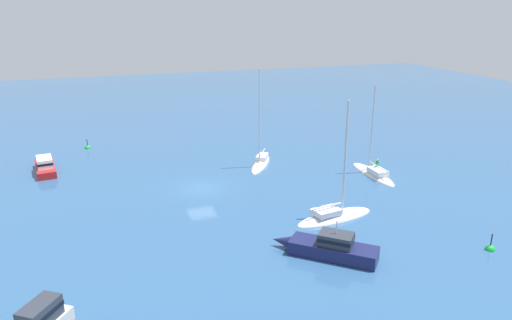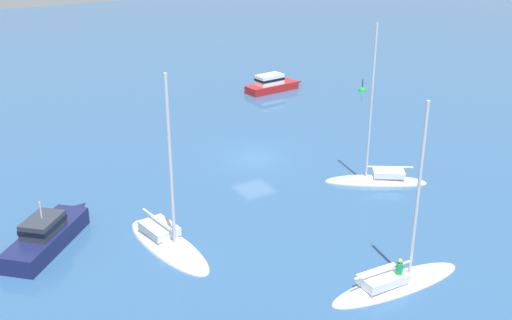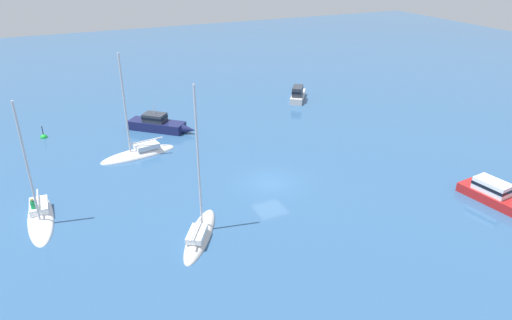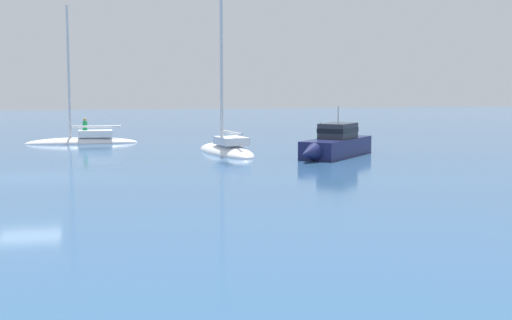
{
  "view_description": "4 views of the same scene",
  "coord_description": "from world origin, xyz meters",
  "px_view_note": "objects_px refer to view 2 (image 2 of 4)",
  "views": [
    {
      "loc": [
        -41.63,
        8.9,
        16.44
      ],
      "look_at": [
        -0.18,
        -5.38,
        2.28
      ],
      "focal_mm": 33.99,
      "sensor_mm": 36.0,
      "label": 1
    },
    {
      "loc": [
        -19.81,
        -35.87,
        16.77
      ],
      "look_at": [
        -2.17,
        -4.16,
        1.75
      ],
      "focal_mm": 43.59,
      "sensor_mm": 36.0,
      "label": 2
    },
    {
      "loc": [
        30.02,
        -14.94,
        17.88
      ],
      "look_at": [
        -0.81,
        -0.92,
        1.92
      ],
      "focal_mm": 32.51,
      "sensor_mm": 36.0,
      "label": 3
    },
    {
      "loc": [
        -2.85,
        30.17,
        3.89
      ],
      "look_at": [
        -9.58,
        0.78,
        0.61
      ],
      "focal_mm": 48.8,
      "sensor_mm": 36.0,
      "label": 4
    }
  ],
  "objects_px": {
    "cabin_cruiser": "(49,233)",
    "sloop_1": "(377,180)",
    "yacht": "(168,244)",
    "sloop": "(395,283)",
    "launch": "(273,84)",
    "channel_buoy": "(362,91)"
  },
  "relations": [
    {
      "from": "sloop",
      "to": "sloop_1",
      "type": "xyz_separation_m",
      "value": [
        6.77,
        9.67,
        -0.0
      ]
    },
    {
      "from": "sloop_1",
      "to": "yacht",
      "type": "bearing_deg",
      "value": 35.6
    },
    {
      "from": "cabin_cruiser",
      "to": "sloop",
      "type": "bearing_deg",
      "value": -89.73
    },
    {
      "from": "sloop_1",
      "to": "channel_buoy",
      "type": "bearing_deg",
      "value": -93.96
    },
    {
      "from": "yacht",
      "to": "sloop",
      "type": "bearing_deg",
      "value": 33.53
    },
    {
      "from": "cabin_cruiser",
      "to": "yacht",
      "type": "relative_size",
      "value": 0.64
    },
    {
      "from": "sloop",
      "to": "yacht",
      "type": "bearing_deg",
      "value": 133.83
    },
    {
      "from": "sloop",
      "to": "launch",
      "type": "xyz_separation_m",
      "value": [
        11.71,
        31.36,
        0.5
      ]
    },
    {
      "from": "sloop_1",
      "to": "cabin_cruiser",
      "type": "bearing_deg",
      "value": 25.41
    },
    {
      "from": "launch",
      "to": "yacht",
      "type": "distance_m",
      "value": 30.13
    },
    {
      "from": "yacht",
      "to": "channel_buoy",
      "type": "distance_m",
      "value": 33.07
    },
    {
      "from": "yacht",
      "to": "channel_buoy",
      "type": "bearing_deg",
      "value": 114.53
    },
    {
      "from": "sloop_1",
      "to": "yacht",
      "type": "height_order",
      "value": "sloop_1"
    },
    {
      "from": "sloop",
      "to": "channel_buoy",
      "type": "height_order",
      "value": "sloop"
    },
    {
      "from": "sloop_1",
      "to": "sloop",
      "type": "bearing_deg",
      "value": 86.67
    },
    {
      "from": "cabin_cruiser",
      "to": "sloop_1",
      "type": "bearing_deg",
      "value": -54.52
    },
    {
      "from": "launch",
      "to": "yacht",
      "type": "xyz_separation_m",
      "value": [
        -19.8,
        -22.7,
        -0.53
      ]
    },
    {
      "from": "sloop",
      "to": "launch",
      "type": "distance_m",
      "value": 33.48
    },
    {
      "from": "cabin_cruiser",
      "to": "sloop",
      "type": "xyz_separation_m",
      "value": [
        13.45,
        -11.89,
        -0.53
      ]
    },
    {
      "from": "cabin_cruiser",
      "to": "channel_buoy",
      "type": "bearing_deg",
      "value": -23.26
    },
    {
      "from": "sloop_1",
      "to": "yacht",
      "type": "xyz_separation_m",
      "value": [
        -14.86,
        -1.02,
        -0.02
      ]
    },
    {
      "from": "sloop_1",
      "to": "yacht",
      "type": "distance_m",
      "value": 14.89
    }
  ]
}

